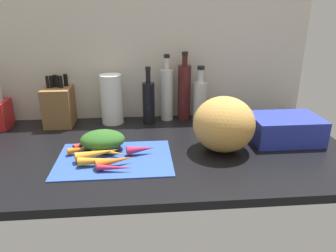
{
  "coord_description": "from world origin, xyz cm",
  "views": [
    {
      "loc": [
        3.28,
        -116.23,
        52.77
      ],
      "look_at": [
        12.91,
        -7.14,
        11.26
      ],
      "focal_mm": 33.76,
      "sensor_mm": 36.0,
      "label": 1
    }
  ],
  "objects_px": {
    "cutting_board": "(115,158)",
    "bottle_2": "(184,92)",
    "carrot_0": "(86,143)",
    "carrot_3": "(106,145)",
    "carrot_8": "(81,149)",
    "carrot_4": "(102,141)",
    "carrot_9": "(115,168)",
    "carrot_5": "(97,153)",
    "winter_squash": "(224,124)",
    "carrot_2": "(102,161)",
    "carrot_7": "(110,152)",
    "dish_rack": "(285,129)",
    "carrot_6": "(141,149)",
    "bottle_0": "(149,102)",
    "knife_block": "(59,105)",
    "paper_towel_roll": "(112,99)",
    "bottle_3": "(200,99)",
    "bottle_1": "(167,94)",
    "carrot_1": "(115,161)"
  },
  "relations": [
    {
      "from": "carrot_2",
      "to": "dish_rack",
      "type": "xyz_separation_m",
      "value": [
        0.73,
        0.17,
        0.03
      ]
    },
    {
      "from": "bottle_0",
      "to": "bottle_2",
      "type": "height_order",
      "value": "bottle_2"
    },
    {
      "from": "cutting_board",
      "to": "carrot_3",
      "type": "xyz_separation_m",
      "value": [
        -0.04,
        0.09,
        0.02
      ]
    },
    {
      "from": "carrot_6",
      "to": "dish_rack",
      "type": "height_order",
      "value": "dish_rack"
    },
    {
      "from": "cutting_board",
      "to": "carrot_4",
      "type": "distance_m",
      "value": 0.13
    },
    {
      "from": "paper_towel_roll",
      "to": "bottle_0",
      "type": "relative_size",
      "value": 0.86
    },
    {
      "from": "carrot_5",
      "to": "cutting_board",
      "type": "bearing_deg",
      "value": -1.99
    },
    {
      "from": "cutting_board",
      "to": "paper_towel_roll",
      "type": "xyz_separation_m",
      "value": [
        -0.03,
        0.4,
        0.11
      ]
    },
    {
      "from": "carrot_0",
      "to": "carrot_8",
      "type": "distance_m",
      "value": 0.06
    },
    {
      "from": "dish_rack",
      "to": "bottle_0",
      "type": "bearing_deg",
      "value": 154.37
    },
    {
      "from": "carrot_5",
      "to": "bottle_1",
      "type": "relative_size",
      "value": 0.5
    },
    {
      "from": "carrot_2",
      "to": "bottle_3",
      "type": "height_order",
      "value": "bottle_3"
    },
    {
      "from": "bottle_2",
      "to": "bottle_3",
      "type": "bearing_deg",
      "value": -16.98
    },
    {
      "from": "cutting_board",
      "to": "bottle_2",
      "type": "height_order",
      "value": "bottle_2"
    },
    {
      "from": "carrot_5",
      "to": "dish_rack",
      "type": "height_order",
      "value": "dish_rack"
    },
    {
      "from": "bottle_3",
      "to": "paper_towel_roll",
      "type": "bearing_deg",
      "value": -179.79
    },
    {
      "from": "winter_squash",
      "to": "carrot_2",
      "type": "bearing_deg",
      "value": -167.33
    },
    {
      "from": "carrot_4",
      "to": "bottle_2",
      "type": "height_order",
      "value": "bottle_2"
    },
    {
      "from": "carrot_2",
      "to": "knife_block",
      "type": "relative_size",
      "value": 0.71
    },
    {
      "from": "bottle_1",
      "to": "carrot_1",
      "type": "bearing_deg",
      "value": -114.66
    },
    {
      "from": "carrot_0",
      "to": "carrot_3",
      "type": "height_order",
      "value": "carrot_3"
    },
    {
      "from": "carrot_9",
      "to": "bottle_1",
      "type": "xyz_separation_m",
      "value": [
        0.22,
        0.53,
        0.11
      ]
    },
    {
      "from": "cutting_board",
      "to": "carrot_9",
      "type": "height_order",
      "value": "carrot_9"
    },
    {
      "from": "carrot_8",
      "to": "carrot_5",
      "type": "bearing_deg",
      "value": -38.86
    },
    {
      "from": "carrot_3",
      "to": "knife_block",
      "type": "bearing_deg",
      "value": 127.28
    },
    {
      "from": "carrot_0",
      "to": "carrot_4",
      "type": "bearing_deg",
      "value": 1.74
    },
    {
      "from": "carrot_2",
      "to": "carrot_9",
      "type": "xyz_separation_m",
      "value": [
        0.05,
        -0.05,
        -0.0
      ]
    },
    {
      "from": "carrot_7",
      "to": "winter_squash",
      "type": "relative_size",
      "value": 0.59
    },
    {
      "from": "carrot_7",
      "to": "carrot_9",
      "type": "height_order",
      "value": "carrot_7"
    },
    {
      "from": "carrot_1",
      "to": "carrot_9",
      "type": "relative_size",
      "value": 1.13
    },
    {
      "from": "carrot_3",
      "to": "knife_block",
      "type": "xyz_separation_m",
      "value": [
        -0.24,
        0.32,
        0.07
      ]
    },
    {
      "from": "carrot_5",
      "to": "bottle_2",
      "type": "distance_m",
      "value": 0.58
    },
    {
      "from": "carrot_0",
      "to": "carrot_6",
      "type": "xyz_separation_m",
      "value": [
        0.22,
        -0.09,
        0.01
      ]
    },
    {
      "from": "carrot_1",
      "to": "carrot_4",
      "type": "xyz_separation_m",
      "value": [
        -0.06,
        0.17,
        0.0
      ]
    },
    {
      "from": "carrot_8",
      "to": "winter_squash",
      "type": "relative_size",
      "value": 0.44
    },
    {
      "from": "paper_towel_roll",
      "to": "bottle_0",
      "type": "xyz_separation_m",
      "value": [
        0.17,
        -0.02,
        -0.01
      ]
    },
    {
      "from": "carrot_9",
      "to": "carrot_5",
      "type": "bearing_deg",
      "value": 124.79
    },
    {
      "from": "cutting_board",
      "to": "winter_squash",
      "type": "bearing_deg",
      "value": 6.79
    },
    {
      "from": "carrot_6",
      "to": "carrot_1",
      "type": "bearing_deg",
      "value": -136.76
    },
    {
      "from": "bottle_0",
      "to": "bottle_2",
      "type": "bearing_deg",
      "value": 12.79
    },
    {
      "from": "bottle_2",
      "to": "carrot_8",
      "type": "bearing_deg",
      "value": -140.36
    },
    {
      "from": "carrot_0",
      "to": "carrot_3",
      "type": "distance_m",
      "value": 0.09
    },
    {
      "from": "dish_rack",
      "to": "bottle_1",
      "type": "bearing_deg",
      "value": 146.22
    },
    {
      "from": "knife_block",
      "to": "carrot_5",
      "type": "bearing_deg",
      "value": -61.6
    },
    {
      "from": "carrot_7",
      "to": "dish_rack",
      "type": "relative_size",
      "value": 0.5
    },
    {
      "from": "carrot_2",
      "to": "carrot_4",
      "type": "distance_m",
      "value": 0.17
    },
    {
      "from": "carrot_4",
      "to": "carrot_6",
      "type": "distance_m",
      "value": 0.18
    },
    {
      "from": "carrot_2",
      "to": "carrot_8",
      "type": "height_order",
      "value": "carrot_2"
    },
    {
      "from": "knife_block",
      "to": "carrot_3",
      "type": "bearing_deg",
      "value": -52.72
    },
    {
      "from": "carrot_2",
      "to": "carrot_8",
      "type": "relative_size",
      "value": 1.61
    }
  ]
}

